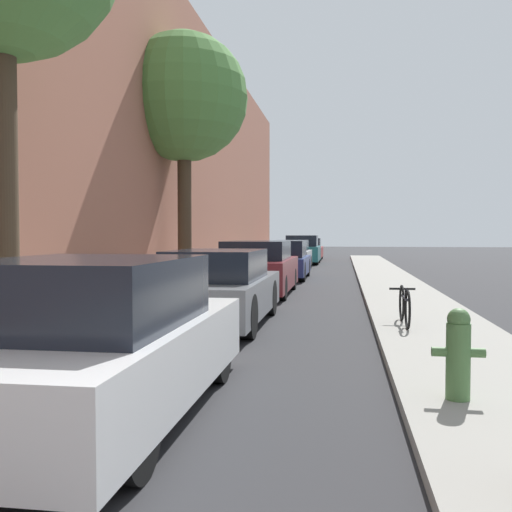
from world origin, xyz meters
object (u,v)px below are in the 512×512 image
(parked_car_grey, at_px, (219,289))
(parked_car_teal, at_px, (302,251))
(parked_car_silver, at_px, (292,256))
(parked_car_white, at_px, (93,342))
(fire_hydrant, at_px, (458,353))
(bicycle, at_px, (404,305))
(parked_car_red, at_px, (307,249))
(parked_car_navy, at_px, (283,261))
(parked_car_maroon, at_px, (258,269))
(street_tree_far, at_px, (184,99))

(parked_car_grey, bearing_deg, parked_car_teal, 89.97)
(parked_car_silver, relative_size, parked_car_teal, 0.98)
(parked_car_white, height_order, parked_car_silver, parked_car_white)
(fire_hydrant, relative_size, bicycle, 0.54)
(parked_car_teal, relative_size, parked_car_red, 0.95)
(parked_car_navy, bearing_deg, parked_car_maroon, -91.29)
(parked_car_maroon, bearing_deg, parked_car_red, 89.90)
(bicycle, bearing_deg, parked_car_red, 96.93)
(parked_car_grey, height_order, street_tree_far, street_tree_far)
(parked_car_silver, height_order, parked_car_red, parked_car_red)
(street_tree_far, bearing_deg, parked_car_white, -78.29)
(parked_car_grey, relative_size, parked_car_teal, 1.10)
(parked_car_maroon, relative_size, parked_car_red, 1.09)
(parked_car_silver, relative_size, street_tree_far, 0.53)
(street_tree_far, bearing_deg, parked_car_navy, 61.51)
(parked_car_maroon, xyz_separation_m, parked_car_silver, (-0.04, 10.93, -0.05))
(parked_car_white, xyz_separation_m, parked_car_silver, (-0.13, 21.58, -0.03))
(parked_car_white, bearing_deg, parked_car_navy, 89.85)
(fire_hydrant, bearing_deg, parked_car_maroon, 108.42)
(parked_car_white, bearing_deg, parked_car_maroon, 90.45)
(parked_car_white, relative_size, bicycle, 2.70)
(parked_car_silver, relative_size, bicycle, 2.52)
(parked_car_teal, bearing_deg, parked_car_maroon, -90.32)
(parked_car_silver, distance_m, parked_car_teal, 5.28)
(parked_car_navy, relative_size, parked_car_silver, 1.10)
(parked_car_white, xyz_separation_m, parked_car_grey, (-0.00, 5.29, -0.02))
(parked_car_maroon, relative_size, parked_car_teal, 1.16)
(parked_car_red, bearing_deg, street_tree_far, -96.65)
(parked_car_grey, relative_size, parked_car_maroon, 0.95)
(parked_car_navy, distance_m, parked_car_silver, 5.40)
(fire_hydrant, bearing_deg, parked_car_white, -169.14)
(parked_car_maroon, distance_m, parked_car_silver, 10.93)
(street_tree_far, height_order, bicycle, street_tree_far)
(parked_car_teal, bearing_deg, street_tree_far, -99.06)
(street_tree_far, bearing_deg, parked_car_grey, -69.27)
(parked_car_navy, distance_m, street_tree_far, 7.13)
(parked_car_navy, distance_m, bicycle, 11.61)
(parked_car_navy, relative_size, bicycle, 2.77)
(parked_car_grey, xyz_separation_m, parked_car_navy, (0.05, 10.89, 0.01))
(street_tree_far, xyz_separation_m, bicycle, (5.64, -6.64, -5.15))
(parked_car_teal, relative_size, fire_hydrant, 4.70)
(parked_car_maroon, relative_size, street_tree_far, 0.62)
(bicycle, bearing_deg, parked_car_grey, 175.16)
(parked_car_navy, distance_m, fire_hydrant, 15.88)
(parked_car_red, bearing_deg, parked_car_navy, -89.68)
(parked_car_silver, xyz_separation_m, fire_hydrant, (3.38, -20.95, -0.09))
(parked_car_navy, xyz_separation_m, street_tree_far, (-2.46, -4.52, 4.93))
(parked_car_white, height_order, parked_car_red, parked_car_white)
(parked_car_navy, bearing_deg, bicycle, -74.07)
(parked_car_teal, bearing_deg, fire_hydrant, -82.94)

